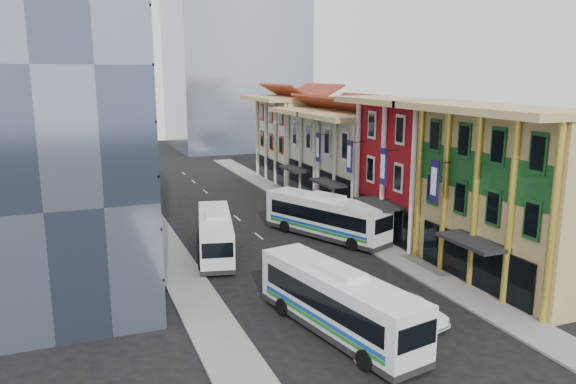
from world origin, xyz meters
name	(u,v)px	position (x,y,z in m)	size (l,w,h in m)	color
ground	(385,341)	(0.00, 0.00, 0.00)	(200.00, 200.00, 0.00)	black
sidewalk_right	(342,226)	(8.50, 22.00, 0.07)	(3.00, 90.00, 0.15)	slate
sidewalk_left	(165,246)	(-8.50, 22.00, 0.07)	(3.00, 90.00, 0.15)	slate
shophouse_tan	(524,197)	(14.00, 5.00, 6.00)	(8.00, 14.00, 12.00)	tan
shophouse_red	(424,170)	(14.00, 17.00, 6.00)	(8.00, 10.00, 12.00)	#A11218
shophouse_cream_near	(370,165)	(14.00, 26.50, 5.00)	(8.00, 9.00, 10.00)	beige
shophouse_cream_mid	(333,154)	(14.00, 35.50, 5.00)	(8.00, 9.00, 10.00)	beige
shophouse_cream_far	(300,140)	(14.00, 46.00, 5.50)	(8.00, 12.00, 11.00)	beige
office_tower	(39,67)	(-17.00, 19.00, 15.00)	(12.00, 26.00, 30.00)	#3F4A64
office_block_far	(64,143)	(-16.00, 42.00, 7.00)	(10.00, 18.00, 14.00)	gray
bus_left_near	(338,300)	(-2.00, 1.90, 1.98)	(2.89, 12.33, 3.95)	silver
bus_left_far	(215,233)	(-4.96, 18.29, 1.80)	(2.62, 11.21, 3.59)	white
bus_right	(326,216)	(5.50, 19.40, 2.02)	(2.95, 12.57, 4.03)	white
sedan_left	(357,337)	(-1.87, -0.20, 0.72)	(1.71, 4.23, 1.44)	silver
sedan_right	(413,311)	(2.76, 1.51, 0.73)	(1.54, 4.40, 1.45)	silver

